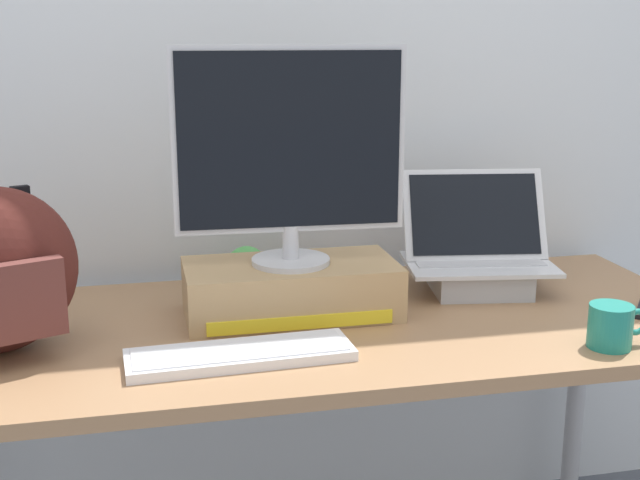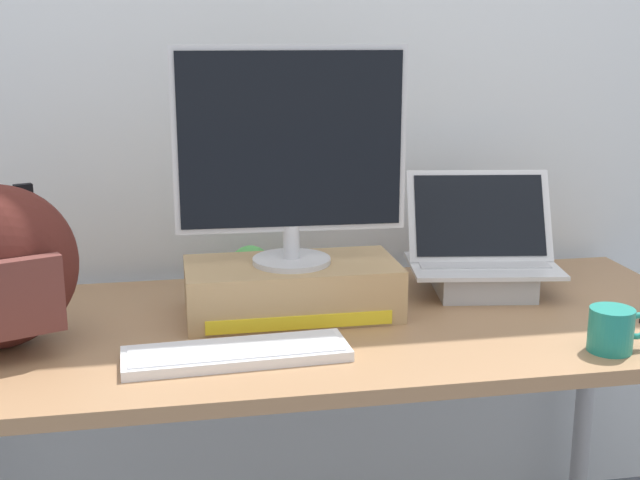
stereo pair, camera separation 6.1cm
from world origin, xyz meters
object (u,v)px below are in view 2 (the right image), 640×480
object	(u,v)px
desktop_monitor	(291,152)
open_laptop	(482,267)
plush_toy	(250,267)
toner_box_yellow	(292,289)
external_keyboard	(236,353)
coffee_mug	(612,330)

from	to	relation	value
desktop_monitor	open_laptop	bearing A→B (deg)	12.49
open_laptop	plush_toy	bearing A→B (deg)	175.05
toner_box_yellow	plush_toy	distance (m)	0.22
external_keyboard	plush_toy	world-z (taller)	plush_toy
toner_box_yellow	plush_toy	bearing A→B (deg)	107.99
plush_toy	toner_box_yellow	bearing A→B (deg)	-72.01
desktop_monitor	open_laptop	world-z (taller)	desktop_monitor
desktop_monitor	plush_toy	xyz separation A→B (m)	(-0.07, 0.21, -0.31)
toner_box_yellow	coffee_mug	size ratio (longest dim) A/B	3.59
desktop_monitor	external_keyboard	bearing A→B (deg)	-118.59
open_laptop	plush_toy	size ratio (longest dim) A/B	3.67
open_laptop	plush_toy	distance (m)	0.56
external_keyboard	coffee_mug	bearing A→B (deg)	-10.03
external_keyboard	desktop_monitor	bearing A→B (deg)	56.07
desktop_monitor	external_keyboard	size ratio (longest dim) A/B	1.13
external_keyboard	open_laptop	bearing A→B (deg)	24.68
plush_toy	coffee_mug	bearing A→B (deg)	-39.93
toner_box_yellow	external_keyboard	world-z (taller)	toner_box_yellow
toner_box_yellow	open_laptop	xyz separation A→B (m)	(0.47, 0.08, 0.00)
desktop_monitor	coffee_mug	xyz separation A→B (m)	(0.58, -0.33, -0.32)
external_keyboard	toner_box_yellow	bearing A→B (deg)	56.18
external_keyboard	plush_toy	bearing A→B (deg)	77.92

